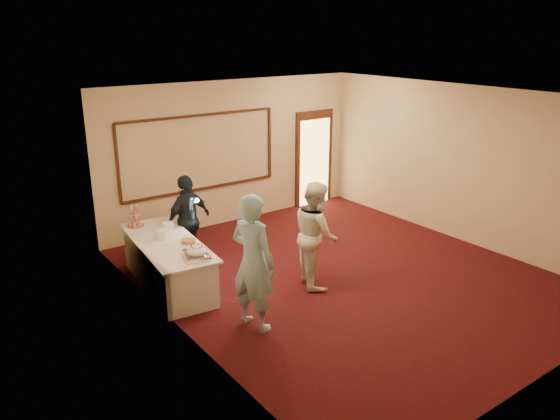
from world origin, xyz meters
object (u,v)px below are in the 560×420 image
at_px(pavlova_tray, 197,253).
at_px(tart, 189,241).
at_px(cupcake_stand, 135,218).
at_px(man, 253,262).
at_px(woman, 316,234).
at_px(guest, 188,220).
at_px(buffet_table, 168,263).
at_px(plate_stack_a, 162,234).
at_px(plate_stack_b, 168,227).

distance_m(pavlova_tray, tart, 0.61).
xyz_separation_m(cupcake_stand, man, (0.54, -2.84, 0.05)).
bearing_deg(woman, tart, 80.72).
bearing_deg(pavlova_tray, tart, 74.76).
distance_m(tart, guest, 0.96).
relative_size(buffet_table, plate_stack_a, 13.26).
xyz_separation_m(buffet_table, guest, (0.68, 0.58, 0.42)).
bearing_deg(guest, tart, 48.08).
bearing_deg(buffet_table, guest, 40.69).
xyz_separation_m(plate_stack_a, man, (0.43, -2.02, 0.13)).
bearing_deg(tart, man, -84.13).
relative_size(cupcake_stand, plate_stack_a, 2.28).
bearing_deg(pavlova_tray, cupcake_stand, 96.86).
distance_m(cupcake_stand, guest, 0.90).
bearing_deg(plate_stack_a, buffet_table, -82.25).
height_order(tart, man, man).
relative_size(tart, guest, 0.16).
height_order(woman, guest, woman).
xyz_separation_m(pavlova_tray, guest, (0.59, 1.44, -0.04)).
relative_size(plate_stack_a, plate_stack_b, 0.95).
distance_m(buffet_table, plate_stack_b, 0.63).
height_order(pavlova_tray, guest, guest).
relative_size(plate_stack_a, guest, 0.11).
distance_m(plate_stack_b, guest, 0.52).
bearing_deg(pavlova_tray, man, -72.39).
height_order(cupcake_stand, plate_stack_a, cupcake_stand).
relative_size(woman, guest, 1.06).
distance_m(pavlova_tray, woman, 1.94).
bearing_deg(woman, plate_stack_a, 75.83).
bearing_deg(tart, buffet_table, 132.04).
bearing_deg(man, pavlova_tray, 1.35).
xyz_separation_m(pavlova_tray, woman, (1.88, -0.46, 0.01)).
bearing_deg(buffet_table, cupcake_stand, 97.68).
xyz_separation_m(buffet_table, woman, (1.97, -1.32, 0.47)).
bearing_deg(plate_stack_a, plate_stack_b, 48.71).
height_order(buffet_table, plate_stack_b, plate_stack_b).
bearing_deg(man, plate_stack_a, -4.15).
bearing_deg(man, plate_stack_b, -10.81).
height_order(plate_stack_a, plate_stack_b, plate_stack_b).
bearing_deg(guest, buffet_table, 25.32).
relative_size(pavlova_tray, plate_stack_b, 2.83).
bearing_deg(plate_stack_b, woman, -43.74).
relative_size(buffet_table, man, 1.25).
relative_size(tart, woman, 0.15).
bearing_deg(plate_stack_b, man, -84.55).
height_order(pavlova_tray, woman, woman).
xyz_separation_m(pavlova_tray, man, (0.32, -1.02, 0.13)).
distance_m(tart, man, 1.63).
xyz_separation_m(plate_stack_a, guest, (0.70, 0.45, -0.04)).
bearing_deg(pavlova_tray, plate_stack_a, 96.18).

